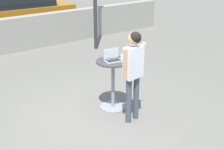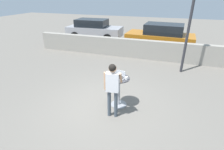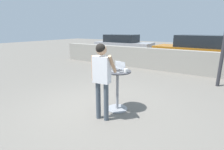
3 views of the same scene
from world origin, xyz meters
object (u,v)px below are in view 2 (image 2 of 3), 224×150
standing_person (113,84)px  laptop (120,76)px  cafe_table (119,89)px  coffee_mug (126,78)px  parked_car_further_down (94,29)px  street_lamp (193,3)px  parked_car_near_street (160,37)px

standing_person → laptop: bearing=87.5°
cafe_table → coffee_mug: (0.24, -0.01, 0.47)m
parked_car_further_down → street_lamp: street_lamp is taller
cafe_table → street_lamp: size_ratio=0.21×
laptop → standing_person: size_ratio=0.21×
parked_car_near_street → parked_car_further_down: 5.54m
parked_car_near_street → street_lamp: (1.33, -3.44, 2.29)m
laptop → parked_car_further_down: size_ratio=0.08×
coffee_mug → laptop: bearing=171.7°
standing_person → street_lamp: 5.21m
coffee_mug → parked_car_further_down: parked_car_further_down is taller
laptop → coffee_mug: (0.23, -0.03, -0.01)m
laptop → parked_car_near_street: parked_car_near_street is taller
standing_person → coffee_mug: bearing=67.0°
parked_car_near_street → street_lamp: bearing=-68.8°
standing_person → parked_car_further_down: bearing=117.0°
parked_car_near_street → parked_car_further_down: (-5.38, 1.29, -0.03)m
laptop → parked_car_further_down: 9.57m
parked_car_further_down → cafe_table: bearing=-61.2°
parked_car_near_street → parked_car_further_down: parked_car_near_street is taller
laptop → parked_car_near_street: size_ratio=0.08×
coffee_mug → parked_car_near_street: (0.52, 7.12, -0.22)m
cafe_table → coffee_mug: size_ratio=8.45×
parked_car_near_street → coffee_mug: bearing=-94.2°
parked_car_near_street → street_lamp: street_lamp is taller
coffee_mug → parked_car_near_street: 7.14m
standing_person → parked_car_further_down: (-4.60, 9.03, -0.29)m
laptop → parked_car_near_street: 7.13m
parked_car_near_street → street_lamp: size_ratio=0.89×
coffee_mug → parked_car_further_down: (-4.86, 8.41, -0.24)m
coffee_mug → parked_car_near_street: bearing=85.8°
cafe_table → laptop: bearing=67.5°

